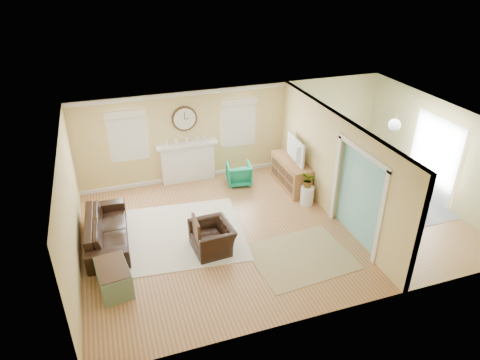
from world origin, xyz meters
name	(u,v)px	position (x,y,z in m)	size (l,w,h in m)	color
floor	(275,224)	(0.00, 0.00, 0.00)	(9.00, 9.00, 0.00)	#905B36
wall_back	(237,131)	(0.00, 3.00, 1.30)	(9.00, 0.02, 2.60)	#D7B86F
wall_front	(345,255)	(0.00, -3.00, 1.30)	(9.00, 0.02, 2.60)	#D7B86F
wall_left	(70,210)	(-4.50, 0.00, 1.30)	(0.02, 6.00, 2.60)	#D7B86F
wall_right	(437,151)	(4.50, 0.00, 1.30)	(0.02, 6.00, 2.60)	#D7B86F
ceiling	(280,124)	(0.00, 0.00, 2.60)	(9.00, 6.00, 0.02)	white
partition	(330,160)	(1.51, 0.28, 1.36)	(0.17, 6.00, 2.60)	#D7B86F
fireplace	(188,161)	(-1.50, 2.88, 0.60)	(1.70, 0.30, 1.17)	white
wall_clock	(184,119)	(-1.50, 2.97, 1.85)	(0.70, 0.07, 0.70)	#4D331F
window_left	(127,132)	(-3.05, 2.95, 1.66)	(1.05, 0.13, 1.42)	white
window_right	(239,119)	(0.05, 2.95, 1.66)	(1.05, 0.13, 1.42)	white
french_doors	(434,158)	(4.45, 0.00, 1.10)	(0.06, 1.70, 2.20)	white
pendant	(394,125)	(3.00, 0.00, 2.20)	(0.30, 0.30, 0.55)	gold
rug_cream	(177,234)	(-2.36, 0.32, 0.01)	(3.07, 2.66, 0.02)	silver
rug_jute	(301,257)	(0.04, -1.36, 0.01)	(2.10, 1.72, 0.01)	tan
rug_grey	(383,197)	(3.27, 0.27, 0.01)	(2.49, 3.11, 0.01)	slate
sofa	(107,230)	(-3.89, 0.54, 0.33)	(2.27, 0.89, 0.66)	black
eames_chair	(212,238)	(-1.71, -0.48, 0.31)	(0.96, 0.84, 0.62)	black
green_chair	(239,174)	(-0.19, 2.23, 0.31)	(0.66, 0.68, 0.62)	#09815F
trunk	(114,278)	(-3.86, -1.08, 0.27)	(0.69, 1.01, 0.54)	slate
credenza	(291,174)	(1.13, 1.61, 0.40)	(0.55, 1.62, 0.80)	#AB7E47
tv	(292,150)	(1.12, 1.61, 1.13)	(1.14, 0.15, 0.65)	black
garden_stool	(307,196)	(1.14, 0.59, 0.25)	(0.35, 0.35, 0.51)	white
potted_plant	(308,180)	(1.14, 0.59, 0.71)	(0.37, 0.32, 0.41)	#337F33
dining_table	(384,187)	(3.27, 0.27, 0.30)	(1.72, 0.96, 0.61)	#4D331F
dining_chair_n	(367,161)	(3.36, 1.29, 0.60)	(0.54, 0.54, 1.02)	slate
dining_chair_s	(414,200)	(3.34, -0.80, 0.50)	(0.47, 0.47, 0.86)	slate
dining_chair_w	(362,182)	(2.55, 0.31, 0.57)	(0.49, 0.49, 0.97)	white
dining_chair_e	(403,176)	(3.85, 0.30, 0.51)	(0.48, 0.48, 0.87)	slate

